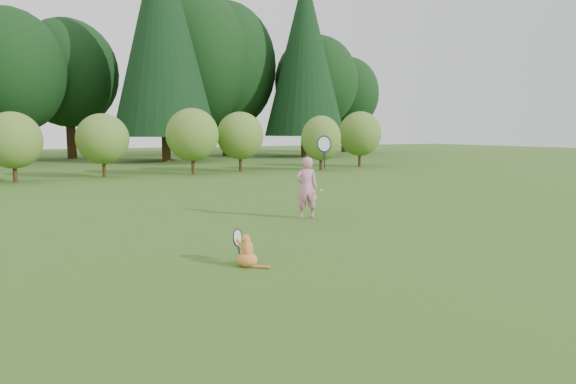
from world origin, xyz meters
name	(u,v)px	position (x,y,z in m)	size (l,w,h in m)	color
ground	(299,241)	(0.00, 0.00, 0.00)	(100.00, 100.00, 0.00)	#275518
shrub_row	(148,141)	(0.00, 13.00, 1.40)	(28.00, 3.00, 2.80)	#4A6820
woodland_backdrop	(112,30)	(0.00, 23.00, 7.50)	(48.00, 10.00, 15.00)	black
child	(307,186)	(1.12, 1.79, 0.66)	(0.75, 0.51, 1.88)	pink
cat	(246,249)	(-1.29, -0.98, 0.22)	(0.42, 0.62, 0.60)	#C96B26
tennis_ball	(321,190)	(1.32, 1.57, 0.58)	(0.06, 0.06, 0.06)	#9CD118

